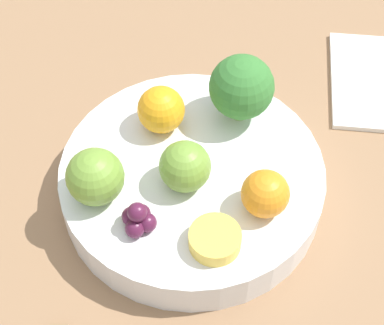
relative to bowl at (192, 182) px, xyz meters
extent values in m
plane|color=gray|center=(0.00, 0.00, -0.04)|extent=(6.00, 6.00, 0.00)
cube|color=#936D4C|center=(0.00, 0.00, -0.03)|extent=(1.20, 1.20, 0.02)
cylinder|color=white|center=(0.00, 0.00, 0.00)|extent=(0.25, 0.25, 0.04)
cylinder|color=#99C17A|center=(-0.02, -0.08, 0.03)|extent=(0.02, 0.02, 0.02)
sphere|color=#387A33|center=(-0.02, -0.08, 0.06)|extent=(0.06, 0.06, 0.06)
sphere|color=olive|center=(0.07, 0.06, 0.05)|extent=(0.05, 0.05, 0.05)
sphere|color=olive|center=(0.00, 0.02, 0.04)|extent=(0.05, 0.05, 0.05)
sphere|color=orange|center=(0.05, -0.04, 0.04)|extent=(0.05, 0.05, 0.05)
sphere|color=orange|center=(-0.08, 0.01, 0.04)|extent=(0.04, 0.04, 0.04)
sphere|color=#511938|center=(0.03, 0.07, 0.03)|extent=(0.02, 0.02, 0.02)
sphere|color=#511938|center=(0.02, 0.08, 0.03)|extent=(0.02, 0.02, 0.02)
sphere|color=#511938|center=(0.01, 0.07, 0.03)|extent=(0.02, 0.02, 0.02)
sphere|color=#511938|center=(0.02, 0.07, 0.03)|extent=(0.02, 0.02, 0.02)
sphere|color=#511938|center=(0.02, 0.08, 0.04)|extent=(0.02, 0.02, 0.02)
cylinder|color=#F4CC4C|center=(-0.05, 0.07, 0.03)|extent=(0.05, 0.05, 0.02)
camera|label=1|loc=(-0.14, 0.33, 0.50)|focal=60.00mm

